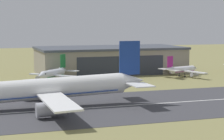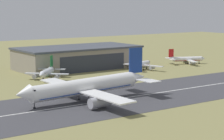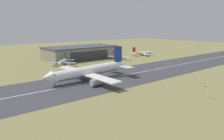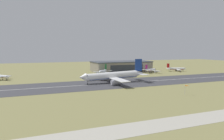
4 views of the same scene
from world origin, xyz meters
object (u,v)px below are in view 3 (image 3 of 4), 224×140
Objects in this scene: airplane_landing at (87,72)px; airplane_parked_centre at (118,56)px; airplane_parked_far_east at (143,53)px; windsock_pole at (207,87)px; airplane_parked_west at (63,62)px.

airplane_landing is 75.72m from airplane_parked_centre.
windsock_pole is (-74.78, -102.52, 2.15)m from airplane_parked_far_east.
airplane_parked_centre is 4.44× the size of windsock_pole.
airplane_parked_far_east is 126.91m from windsock_pole.
airplane_parked_west is at bearing -178.14° from airplane_parked_far_east.
airplane_parked_centre is 1.05× the size of airplane_parked_far_east.
airplane_parked_far_east is at bearing 1.86° from airplane_parked_west.
windsock_pole is at bearing -126.11° from airplane_parked_far_east.
airplane_parked_west is at bearing 96.23° from windsock_pole.
airplane_landing is 2.14× the size of airplane_parked_centre.
windsock_pole is (10.88, -99.74, 1.66)m from airplane_parked_west.
airplane_parked_centre is 34.50m from airplane_parked_far_east.
airplane_landing is 46.77m from airplane_parked_west.
airplane_parked_centre reaches higher than airplane_parked_far_east.
airplane_landing is at bearing -101.34° from airplane_parked_west.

